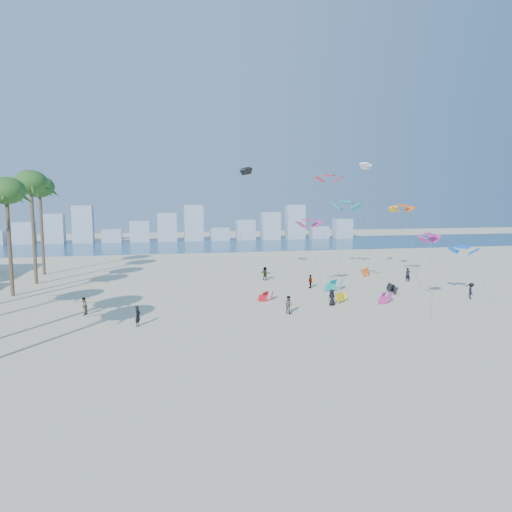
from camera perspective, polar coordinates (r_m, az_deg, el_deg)
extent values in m
plane|color=beige|center=(33.15, 0.42, -11.32)|extent=(220.00, 220.00, 0.00)
plane|color=navy|center=(103.50, -7.81, 1.30)|extent=(220.00, 220.00, 0.00)
imported|color=black|center=(40.13, -13.96, -6.97)|extent=(0.63, 0.73, 1.70)
imported|color=gray|center=(43.12, 3.91, -5.83)|extent=(0.95, 1.00, 1.64)
imported|color=black|center=(46.71, 9.07, -4.92)|extent=(0.89, 0.73, 1.58)
imported|color=gray|center=(55.12, 6.52, -3.03)|extent=(0.48, 0.95, 1.56)
imported|color=black|center=(53.87, 24.35, -3.81)|extent=(1.08, 1.24, 1.67)
imported|color=gray|center=(59.85, 1.10, -2.11)|extent=(1.38, 1.53, 1.69)
imported|color=black|center=(61.71, 17.71, -2.15)|extent=(0.68, 0.49, 1.73)
imported|color=gray|center=(45.18, -19.93, -5.66)|extent=(0.84, 0.94, 1.61)
cylinder|color=#595959|center=(48.65, 7.30, -0.54)|extent=(0.28, 4.52, 8.06)
cylinder|color=#595959|center=(50.75, 10.22, 0.75)|extent=(2.03, 2.52, 9.86)
cylinder|color=#595959|center=(57.71, 18.19, 1.04)|extent=(0.23, 4.46, 9.40)
cylinder|color=#595959|center=(56.63, -1.71, 3.55)|extent=(1.37, 2.31, 13.85)
cylinder|color=#595959|center=(57.12, 13.21, 3.67)|extent=(0.86, 3.76, 14.40)
cylinder|color=#595959|center=(52.20, 25.17, -2.13)|extent=(1.49, 3.47, 5.39)
cylinder|color=#595959|center=(57.94, 8.20, 3.17)|extent=(2.74, 5.18, 13.07)
cylinder|color=#595959|center=(63.04, 17.43, 1.47)|extent=(1.15, 5.04, 9.20)
cylinder|color=#595959|center=(43.89, 20.13, -2.40)|extent=(1.79, 3.43, 7.10)
cylinder|color=brown|center=(56.16, -27.41, 1.30)|extent=(0.40, 0.40, 11.08)
ellipsoid|color=#29561E|center=(55.95, -27.74, 6.95)|extent=(3.80, 3.80, 2.85)
cylinder|color=brown|center=(62.69, -25.08, 2.45)|extent=(0.40, 0.40, 12.15)
ellipsoid|color=#29561E|center=(62.55, -25.38, 8.00)|extent=(3.80, 3.80, 2.85)
cylinder|color=brown|center=(69.65, -24.25, 2.74)|extent=(0.40, 0.40, 11.75)
ellipsoid|color=#29561E|center=(69.50, -24.50, 7.57)|extent=(3.80, 3.80, 2.85)
cube|color=#9EADBF|center=(116.79, -25.99, 2.48)|extent=(4.40, 3.00, 4.80)
cube|color=#9EADBF|center=(115.33, -23.03, 3.04)|extent=(4.40, 3.00, 6.60)
cube|color=#9EADBF|center=(114.20, -20.00, 3.59)|extent=(4.40, 3.00, 8.40)
cube|color=#9EADBF|center=(113.63, -16.85, 2.34)|extent=(4.40, 3.00, 3.00)
cube|color=#9EADBF|center=(113.14, -13.74, 2.88)|extent=(4.40, 3.00, 4.80)
cube|color=#9EADBF|center=(113.00, -10.60, 3.41)|extent=(4.40, 3.00, 6.60)
cube|color=#9EADBF|center=(113.21, -7.47, 3.94)|extent=(4.40, 3.00, 8.40)
cube|color=#9EADBF|center=(113.99, -4.33, 2.64)|extent=(4.40, 3.00, 3.00)
cube|color=#9EADBF|center=(114.85, -1.26, 3.14)|extent=(4.40, 3.00, 4.80)
cube|color=#9EADBF|center=(116.05, 1.76, 3.63)|extent=(4.40, 3.00, 6.60)
cube|color=#9EADBF|center=(117.57, 4.71, 4.09)|extent=(4.40, 3.00, 8.40)
cube|color=#9EADBF|center=(119.61, 7.55, 2.81)|extent=(4.40, 3.00, 3.00)
cube|color=#9EADBF|center=(121.71, 10.33, 3.26)|extent=(4.40, 3.00, 4.80)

